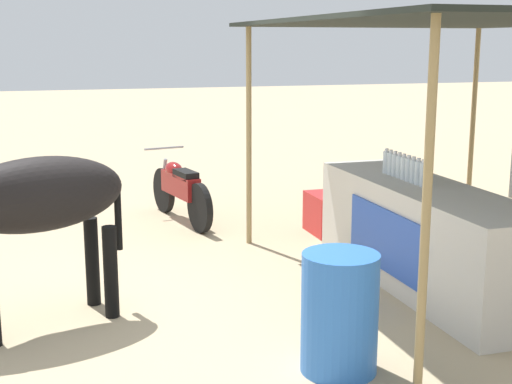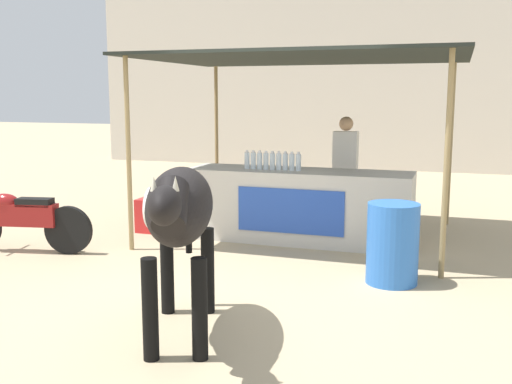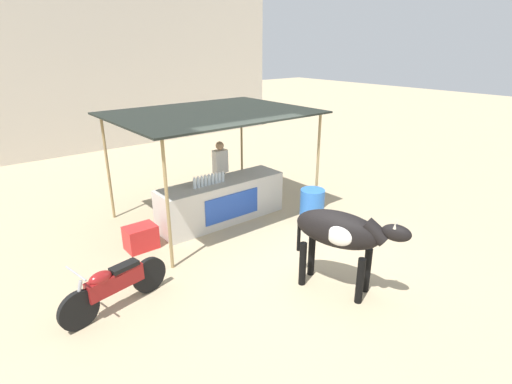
{
  "view_description": "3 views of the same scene",
  "coord_description": "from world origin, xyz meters",
  "px_view_note": "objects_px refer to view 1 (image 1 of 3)",
  "views": [
    {
      "loc": [
        5.65,
        -1.22,
        2.25
      ],
      "look_at": [
        -0.25,
        0.63,
        0.95
      ],
      "focal_mm": 50.0,
      "sensor_mm": 36.0,
      "label": 1
    },
    {
      "loc": [
        1.98,
        -5.47,
        1.95
      ],
      "look_at": [
        -0.08,
        0.67,
        0.9
      ],
      "focal_mm": 42.0,
      "sensor_mm": 36.0,
      "label": 2
    },
    {
      "loc": [
        -4.71,
        -4.84,
        3.86
      ],
      "look_at": [
        0.13,
        1.13,
        0.98
      ],
      "focal_mm": 28.0,
      "sensor_mm": 36.0,
      "label": 3
    }
  ],
  "objects_px": {
    "cow": "(32,201)",
    "stall_counter": "(424,236)",
    "water_barrel": "(340,313)",
    "cooler_box": "(329,213)",
    "motorcycle_parked": "(180,188)"
  },
  "relations": [
    {
      "from": "stall_counter",
      "to": "water_barrel",
      "type": "height_order",
      "value": "stall_counter"
    },
    {
      "from": "cooler_box",
      "to": "motorcycle_parked",
      "type": "relative_size",
      "value": 0.34
    },
    {
      "from": "cooler_box",
      "to": "motorcycle_parked",
      "type": "height_order",
      "value": "motorcycle_parked"
    },
    {
      "from": "water_barrel",
      "to": "cow",
      "type": "xyz_separation_m",
      "value": [
        -1.48,
        -1.99,
        0.61
      ]
    },
    {
      "from": "stall_counter",
      "to": "water_barrel",
      "type": "distance_m",
      "value": 2.04
    },
    {
      "from": "cooler_box",
      "to": "cow",
      "type": "distance_m",
      "value": 3.97
    },
    {
      "from": "cow",
      "to": "water_barrel",
      "type": "bearing_deg",
      "value": 53.43
    },
    {
      "from": "water_barrel",
      "to": "motorcycle_parked",
      "type": "xyz_separation_m",
      "value": [
        -4.53,
        -0.2,
        0.0
      ]
    },
    {
      "from": "stall_counter",
      "to": "motorcycle_parked",
      "type": "xyz_separation_m",
      "value": [
        -3.13,
        -1.68,
        -0.05
      ]
    },
    {
      "from": "cow",
      "to": "motorcycle_parked",
      "type": "distance_m",
      "value": 3.59
    },
    {
      "from": "cooler_box",
      "to": "water_barrel",
      "type": "bearing_deg",
      "value": -22.0
    },
    {
      "from": "cow",
      "to": "motorcycle_parked",
      "type": "relative_size",
      "value": 1.03
    },
    {
      "from": "stall_counter",
      "to": "cooler_box",
      "type": "height_order",
      "value": "stall_counter"
    },
    {
      "from": "cooler_box",
      "to": "water_barrel",
      "type": "xyz_separation_m",
      "value": [
        3.42,
        -1.38,
        0.18
      ]
    },
    {
      "from": "cow",
      "to": "stall_counter",
      "type": "bearing_deg",
      "value": 88.75
    }
  ]
}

